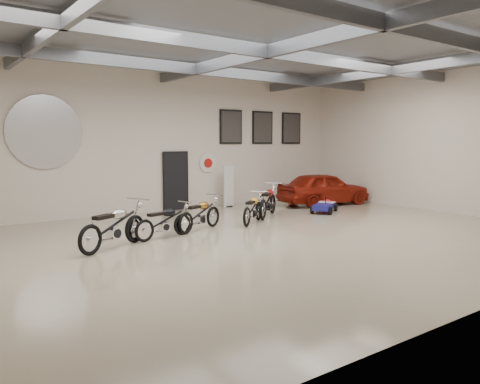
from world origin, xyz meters
TOP-DOWN VIEW (x-y plane):
  - floor at (0.00, 0.00)m, footprint 16.00×12.00m
  - ceiling at (0.00, 0.00)m, footprint 16.00×12.00m
  - back_wall at (0.00, 6.00)m, footprint 16.00×0.02m
  - right_wall at (8.00, 0.00)m, footprint 0.02×12.00m
  - ceiling_beams at (0.00, 0.00)m, footprint 15.80×11.80m
  - door at (0.50, 5.95)m, footprint 0.92×0.08m
  - logo_plaque at (-4.00, 5.95)m, footprint 2.30×0.06m
  - poster_left at (3.00, 5.96)m, footprint 1.05×0.08m
  - poster_mid at (4.60, 5.96)m, footprint 1.05×0.08m
  - poster_right at (6.20, 5.96)m, footprint 1.05×0.08m
  - oil_sign at (1.90, 5.95)m, footprint 0.72×0.10m
  - banner_stand at (2.57, 5.50)m, footprint 0.46×0.20m
  - motorcycle_silver at (-3.72, 1.11)m, footprint 2.21×1.57m
  - motorcycle_black at (-2.22, 1.50)m, footprint 1.84×0.91m
  - motorcycle_gold at (-0.89, 1.90)m, footprint 1.95×1.27m
  - motorcycle_yellow at (1.03, 1.95)m, footprint 1.80×1.53m
  - motorcycle_red at (2.24, 2.69)m, footprint 2.07×1.82m
  - go_kart at (4.57, 2.31)m, footprint 1.77×1.47m
  - vintage_car at (6.00, 3.77)m, footprint 2.03×4.00m

SIDE VIEW (x-z plane):
  - floor at x=0.00m, z-range -0.01..0.01m
  - go_kart at x=4.57m, z-range 0.00..0.59m
  - motorcycle_black at x=-2.22m, z-range 0.00..0.92m
  - motorcycle_yellow at x=1.03m, z-range 0.00..0.95m
  - motorcycle_gold at x=-0.89m, z-range 0.00..0.97m
  - motorcycle_red at x=2.24m, z-range 0.00..1.10m
  - motorcycle_silver at x=-3.72m, z-range 0.00..1.12m
  - vintage_car at x=6.00m, z-range 0.00..1.31m
  - banner_stand at x=2.57m, z-range 0.00..1.68m
  - door at x=0.50m, z-range 0.00..2.10m
  - oil_sign at x=1.90m, z-range 1.34..2.06m
  - back_wall at x=0.00m, z-range 0.00..5.00m
  - right_wall at x=8.00m, z-range 0.00..5.00m
  - logo_plaque at x=-4.00m, z-range 2.22..3.38m
  - poster_left at x=3.00m, z-range 2.42..3.78m
  - poster_mid at x=4.60m, z-range 2.42..3.78m
  - poster_right at x=6.20m, z-range 2.42..3.78m
  - ceiling_beams at x=0.00m, z-range 4.59..4.91m
  - ceiling at x=0.00m, z-range 5.00..5.00m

